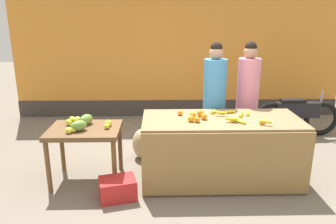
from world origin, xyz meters
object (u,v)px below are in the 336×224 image
Objects in this scene: produce_crate at (118,189)px; produce_sack at (142,144)px; vendor_woman_pink_shirt at (247,100)px; parked_motorcycle at (297,115)px; vendor_woman_blue_shirt at (214,102)px.

produce_sack is at bearing 78.22° from produce_crate.
vendor_woman_pink_shirt is 1.55m from parked_motorcycle.
parked_motorcycle is at bearing 29.06° from vendor_woman_blue_shirt.
vendor_woman_blue_shirt reaches higher than vendor_woman_pink_shirt.
vendor_woman_blue_shirt is 2.03m from parked_motorcycle.
produce_crate is (-3.07, -2.14, -0.27)m from parked_motorcycle.
produce_sack is at bearing -176.75° from vendor_woman_pink_shirt.
vendor_woman_blue_shirt is at bearing 0.05° from produce_sack.
vendor_woman_blue_shirt is at bearing -150.94° from parked_motorcycle.
produce_crate is at bearing -145.94° from vendor_woman_pink_shirt.
produce_crate is (-1.89, -1.28, -0.79)m from vendor_woman_pink_shirt.
produce_crate is at bearing -101.78° from produce_sack.
vendor_woman_pink_shirt reaches higher than produce_sack.
produce_crate is (-1.36, -1.18, -0.79)m from vendor_woman_blue_shirt.
produce_sack is (0.25, 1.18, 0.11)m from produce_crate.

